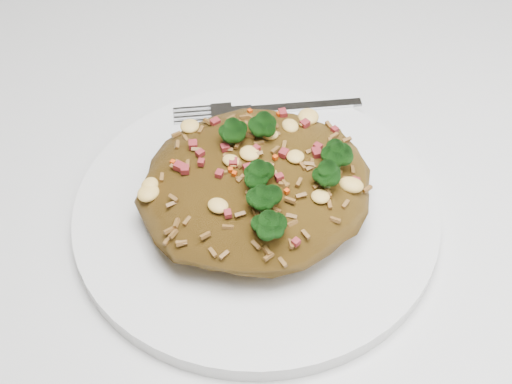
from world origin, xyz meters
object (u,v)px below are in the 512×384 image
(dining_table, at_px, (219,257))
(plate, at_px, (256,211))
(fork, at_px, (277,108))
(fried_rice, at_px, (257,179))

(dining_table, distance_m, plate, 0.11)
(dining_table, relative_size, plate, 4.33)
(dining_table, relative_size, fork, 7.55)
(dining_table, height_order, plate, plate)
(fried_rice, bearing_deg, plate, 122.72)
(plate, bearing_deg, fried_rice, -57.28)
(plate, relative_size, fork, 1.74)
(dining_table, relative_size, fried_rice, 6.92)
(fried_rice, height_order, fork, fried_rice)
(fried_rice, xyz_separation_m, fork, (0.06, 0.09, -0.03))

